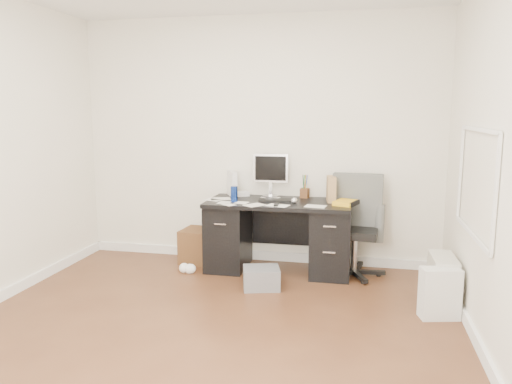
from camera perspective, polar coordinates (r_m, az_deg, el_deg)
ground at (r=3.97m, az=-5.97°, el=-15.96°), size 4.00×4.00×0.00m
room_shell at (r=3.60m, az=-5.79°, el=8.73°), size 4.02×4.02×2.71m
desk at (r=5.29m, az=2.61°, el=-4.80°), size 1.50×0.70×0.75m
loose_papers at (r=5.20m, az=0.37°, el=-1.07°), size 1.10×0.60×0.00m
lcd_monitor at (r=5.43m, az=1.69°, el=1.94°), size 0.39×0.23×0.48m
keyboard at (r=5.20m, az=2.49°, el=-0.96°), size 0.41×0.18×0.02m
computer_mouse at (r=5.06m, az=4.39°, el=-1.01°), size 0.09×0.09×0.07m
travel_mug at (r=5.17m, az=-2.51°, el=-0.23°), size 0.08×0.08×0.16m
white_binder at (r=5.52m, az=-2.75°, el=0.97°), size 0.21×0.26×0.27m
magazine_file at (r=5.23m, az=8.59°, el=0.34°), size 0.14×0.24×0.26m
pen_cup at (r=5.41m, az=5.60°, el=0.64°), size 0.12×0.12×0.25m
yellow_book at (r=5.09m, az=10.23°, el=-1.21°), size 0.27×0.30×0.04m
paper_remote at (r=4.98m, az=2.52°, el=-1.46°), size 0.25×0.22×0.02m
office_chair at (r=5.20m, az=11.25°, el=-3.86°), size 0.64×0.64×1.04m
pc_tower at (r=4.68m, az=20.51°, el=-9.56°), size 0.21×0.45×0.45m
shopping_bag at (r=4.42m, az=20.27°, el=-10.82°), size 0.36×0.29×0.42m
wicker_basket at (r=5.66m, az=-6.44°, el=-6.11°), size 0.41×0.41×0.38m
desk_printer at (r=4.85m, az=0.61°, el=-9.79°), size 0.40×0.36×0.20m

